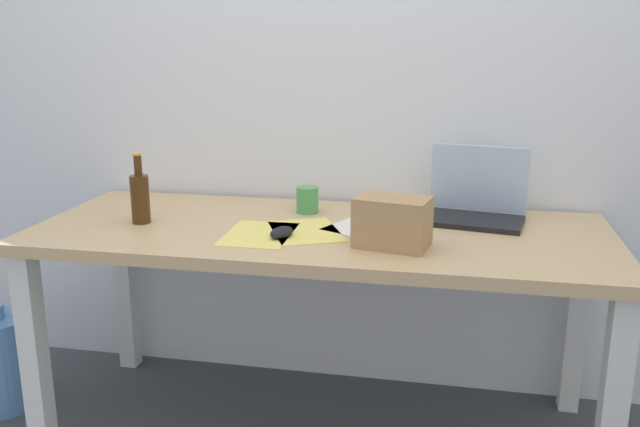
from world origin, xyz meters
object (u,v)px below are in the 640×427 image
at_px(laptop_right, 475,204).
at_px(cardboard_box, 392,222).
at_px(coffee_mug, 307,200).
at_px(desk, 320,254).
at_px(computer_mouse, 282,232).
at_px(beer_bottle, 140,197).

xyz_separation_m(laptop_right, cardboard_box, (-0.25, -0.36, 0.02)).
height_order(cardboard_box, coffee_mug, cardboard_box).
distance_m(laptop_right, cardboard_box, 0.44).
xyz_separation_m(desk, laptop_right, (0.51, 0.20, 0.15)).
relative_size(desk, cardboard_box, 8.78).
bearing_deg(computer_mouse, desk, 70.66).
bearing_deg(coffee_mug, computer_mouse, -92.34).
height_order(beer_bottle, computer_mouse, beer_bottle).
bearing_deg(coffee_mug, cardboard_box, -45.55).
height_order(beer_bottle, coffee_mug, beer_bottle).
bearing_deg(computer_mouse, cardboard_box, 13.18).
xyz_separation_m(computer_mouse, cardboard_box, (0.35, -0.02, 0.06)).
xyz_separation_m(laptop_right, computer_mouse, (-0.61, -0.34, -0.04)).
bearing_deg(laptop_right, computer_mouse, -150.97).
distance_m(computer_mouse, coffee_mug, 0.33).
distance_m(computer_mouse, cardboard_box, 0.36).
relative_size(computer_mouse, coffee_mug, 1.05).
xyz_separation_m(desk, cardboard_box, (0.26, -0.16, 0.17)).
height_order(computer_mouse, coffee_mug, coffee_mug).
bearing_deg(beer_bottle, desk, 5.27).
xyz_separation_m(laptop_right, beer_bottle, (-1.12, -0.26, 0.03)).
xyz_separation_m(desk, computer_mouse, (-0.10, -0.13, 0.11)).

